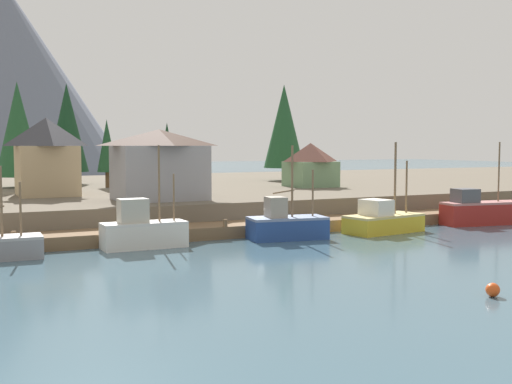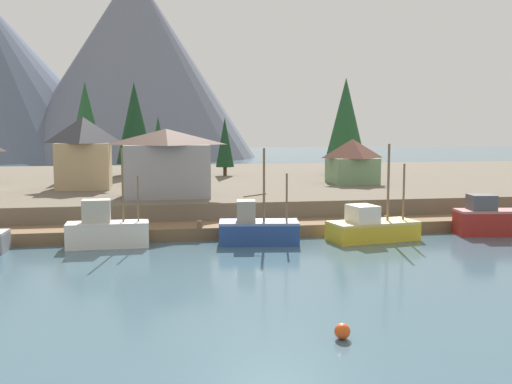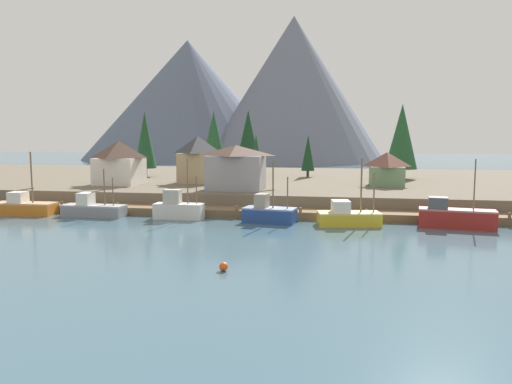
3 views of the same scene
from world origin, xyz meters
name	(u,v)px [view 2 (image 2 of 3)]	position (x,y,z in m)	size (l,w,h in m)	color
ground_plane	(219,212)	(0.00, 20.00, -0.50)	(400.00, 400.00, 1.00)	#3D5B6B
dock	(244,229)	(0.00, 1.99, 0.50)	(80.00, 4.00, 1.60)	brown
shoreline_bank	(209,186)	(0.00, 32.00, 1.25)	(400.00, 56.00, 2.50)	#665B4C
mountain_central_peak	(135,63)	(-11.03, 140.75, 28.38)	(72.57, 72.57, 56.75)	slate
fishing_boat_white	(106,230)	(-11.24, -1.24, 1.28)	(6.18, 2.26, 7.55)	silver
fishing_boat_blue	(257,229)	(0.39, -1.96, 1.13)	(6.54, 3.64, 7.52)	navy
fishing_boat_yellow	(371,228)	(9.72, -2.31, 1.04)	(7.53, 4.22, 7.80)	gold
fishing_boat_red	(502,220)	(21.62, -1.86, 1.27)	(8.44, 3.53, 7.83)	maroon
house_grey	(166,162)	(-6.25, 10.15, 5.80)	(8.31, 6.20, 6.49)	gray
house_green	(352,161)	(15.81, 19.87, 5.20)	(5.40, 5.43, 5.27)	#6B8E66
house_tan	(84,152)	(-14.81, 19.79, 6.46)	(5.85, 6.31, 7.75)	tan
conifer_near_left	(86,125)	(-15.90, 34.33, 9.40)	(5.27, 5.27, 12.53)	#4C3823
conifer_near_right	(346,120)	(19.37, 33.06, 10.15)	(5.72, 5.72, 13.50)	#4C3823
conifer_mid_right	(158,141)	(-6.61, 29.05, 7.39)	(2.35, 2.35, 8.04)	#4C3823
conifer_back_left	(225,142)	(2.48, 34.08, 7.06)	(2.52, 2.52, 7.96)	#4C3823
conifer_back_right	(135,123)	(-9.66, 37.42, 9.72)	(5.18, 5.18, 12.83)	#4C3823
channel_buoy	(342,331)	(0.12, -23.81, 0.35)	(0.70, 0.70, 0.70)	#E04C19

